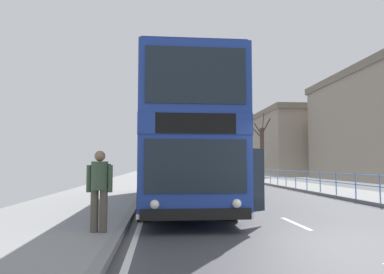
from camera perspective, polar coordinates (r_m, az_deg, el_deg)
name	(u,v)px	position (r m, az deg, el deg)	size (l,w,h in m)	color
ground	(309,245)	(7.36, 17.65, -15.62)	(15.80, 140.00, 0.20)	#404045
double_decker_bus_main	(180,143)	(13.54, -1.85, -0.96)	(3.31, 11.44, 4.36)	navy
background_bus_far_lane	(221,162)	(38.53, 4.55, -3.92)	(2.69, 10.21, 3.13)	white
pedestrian_railing_far_kerb	(296,176)	(22.51, 15.76, -5.86)	(0.05, 26.74, 1.01)	#598CC6
pedestrian_companion	(100,184)	(7.82, -14.08, -7.12)	(0.55, 0.56, 1.65)	#4C473D
bare_tree_far_00	(238,145)	(43.92, 7.17, -1.19)	(2.65, 2.89, 6.97)	brown
bare_tree_far_01	(262,151)	(33.43, 10.79, -2.10)	(1.93, 2.39, 5.79)	#423328
background_building_00	(382,126)	(38.70, 27.38, 1.46)	(8.67, 15.00, 10.00)	gray
background_building_01	(287,144)	(53.39, 14.58, -1.00)	(8.61, 17.94, 8.74)	gray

